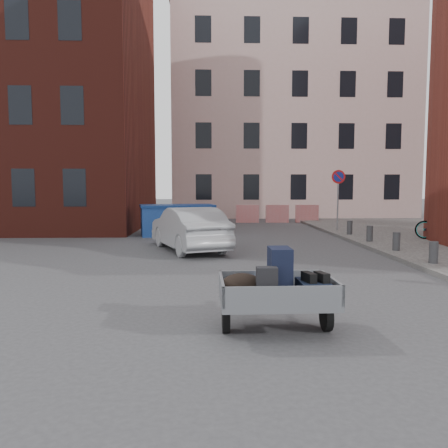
{
  "coord_description": "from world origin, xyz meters",
  "views": [
    {
      "loc": [
        0.32,
        -9.53,
        2.07
      ],
      "look_at": [
        0.7,
        1.56,
        1.1
      ],
      "focal_mm": 35.0,
      "sensor_mm": 36.0,
      "label": 1
    }
  ],
  "objects_px": {
    "dumpster": "(177,220)",
    "trailer": "(276,290)",
    "silver_car": "(189,229)",
    "bicycle": "(445,225)"
  },
  "relations": [
    {
      "from": "trailer",
      "to": "silver_car",
      "type": "bearing_deg",
      "value": 100.42
    },
    {
      "from": "silver_car",
      "to": "bicycle",
      "type": "distance_m",
      "value": 9.35
    },
    {
      "from": "trailer",
      "to": "silver_car",
      "type": "height_order",
      "value": "silver_car"
    },
    {
      "from": "trailer",
      "to": "silver_car",
      "type": "distance_m",
      "value": 8.14
    },
    {
      "from": "trailer",
      "to": "bicycle",
      "type": "height_order",
      "value": "trailer"
    },
    {
      "from": "dumpster",
      "to": "trailer",
      "type": "bearing_deg",
      "value": -90.62
    },
    {
      "from": "silver_car",
      "to": "bicycle",
      "type": "height_order",
      "value": "silver_car"
    },
    {
      "from": "dumpster",
      "to": "silver_car",
      "type": "relative_size",
      "value": 0.79
    },
    {
      "from": "silver_car",
      "to": "bicycle",
      "type": "relative_size",
      "value": 2.12
    },
    {
      "from": "trailer",
      "to": "silver_car",
      "type": "xyz_separation_m",
      "value": [
        -1.6,
        7.98,
        0.09
      ]
    }
  ]
}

